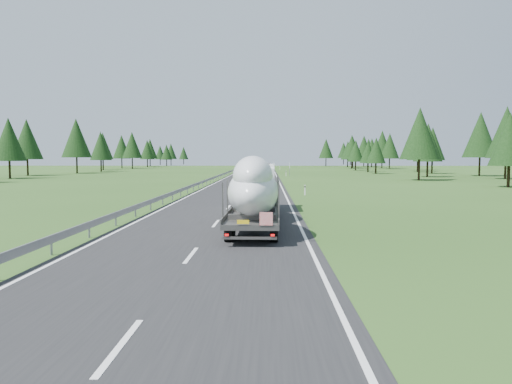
{
  "coord_description": "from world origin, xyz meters",
  "views": [
    {
      "loc": [
        2.87,
        -18.44,
        3.69
      ],
      "look_at": [
        2.23,
        8.88,
        1.78
      ],
      "focal_mm": 35.0,
      "sensor_mm": 36.0,
      "label": 1
    }
  ],
  "objects_px": {
    "boat_truck": "(256,188)",
    "distant_van": "(254,169)",
    "distant_car_dark": "(267,164)",
    "highway_sign": "(290,167)",
    "distant_car_blue": "(259,162)"
  },
  "relations": [
    {
      "from": "boat_truck",
      "to": "distant_car_dark",
      "type": "bearing_deg",
      "value": 89.96
    },
    {
      "from": "distant_car_dark",
      "to": "distant_car_blue",
      "type": "height_order",
      "value": "distant_car_blue"
    },
    {
      "from": "highway_sign",
      "to": "distant_van",
      "type": "height_order",
      "value": "highway_sign"
    },
    {
      "from": "distant_car_dark",
      "to": "distant_van",
      "type": "bearing_deg",
      "value": -91.03
    },
    {
      "from": "boat_truck",
      "to": "distant_van",
      "type": "height_order",
      "value": "boat_truck"
    },
    {
      "from": "boat_truck",
      "to": "distant_car_dark",
      "type": "distance_m",
      "value": 198.41
    },
    {
      "from": "boat_truck",
      "to": "distant_car_dark",
      "type": "xyz_separation_m",
      "value": [
        0.13,
        198.41,
        -1.3
      ]
    },
    {
      "from": "highway_sign",
      "to": "distant_car_blue",
      "type": "distance_m",
      "value": 199.19
    },
    {
      "from": "distant_van",
      "to": "distant_car_blue",
      "type": "bearing_deg",
      "value": 85.85
    },
    {
      "from": "boat_truck",
      "to": "highway_sign",
      "type": "bearing_deg",
      "value": 85.97
    },
    {
      "from": "boat_truck",
      "to": "distant_van",
      "type": "bearing_deg",
      "value": 91.69
    },
    {
      "from": "distant_van",
      "to": "highway_sign",
      "type": "bearing_deg",
      "value": -76.68
    },
    {
      "from": "distant_van",
      "to": "distant_car_blue",
      "type": "xyz_separation_m",
      "value": [
        -1.79,
        175.2,
        0.01
      ]
    },
    {
      "from": "boat_truck",
      "to": "distant_car_dark",
      "type": "relative_size",
      "value": 4.5
    },
    {
      "from": "highway_sign",
      "to": "distant_van",
      "type": "relative_size",
      "value": 0.48
    }
  ]
}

